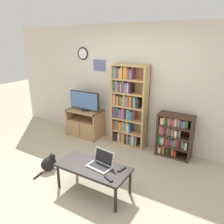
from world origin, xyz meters
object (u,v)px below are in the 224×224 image
object	(u,v)px
laptop	(101,163)
remote_near_laptop	(109,179)
coffee_table	(93,169)
remote_far_from_laptop	(122,169)
television	(85,101)
cat	(49,163)
bookshelf_tall	(128,107)
bookshelf_short	(174,135)
tv_stand	(85,123)

from	to	relation	value
laptop	remote_near_laptop	xyz separation A→B (m)	(0.27, -0.23, -0.05)
coffee_table	remote_far_from_laptop	xyz separation A→B (m)	(0.42, 0.13, 0.05)
coffee_table	laptop	world-z (taller)	laptop
television	cat	bearing A→B (deg)	-78.15
bookshelf_tall	remote_far_from_laptop	size ratio (longest dim) A/B	10.80
remote_far_from_laptop	cat	distance (m)	1.50
bookshelf_short	remote_far_from_laptop	bearing A→B (deg)	-101.65
television	remote_near_laptop	distance (m)	2.51
bookshelf_short	remote_far_from_laptop	distance (m)	1.63
bookshelf_tall	laptop	size ratio (longest dim) A/B	4.52
remote_near_laptop	remote_far_from_laptop	xyz separation A→B (m)	(0.05, 0.30, 0.00)
tv_stand	bookshelf_short	world-z (taller)	bookshelf_short
tv_stand	bookshelf_tall	world-z (taller)	bookshelf_tall
bookshelf_tall	bookshelf_short	distance (m)	1.13
bookshelf_tall	remote_far_from_laptop	world-z (taller)	bookshelf_tall
bookshelf_short	cat	world-z (taller)	bookshelf_short
coffee_table	laptop	xyz separation A→B (m)	(0.11, 0.06, 0.11)
television	cat	xyz separation A→B (m)	(0.32, -1.53, -0.76)
laptop	coffee_table	bearing A→B (deg)	-142.16
remote_far_from_laptop	bookshelf_tall	bearing A→B (deg)	126.51
remote_near_laptop	laptop	bearing A→B (deg)	-107.22
cat	television	bearing A→B (deg)	117.37
tv_stand	coffee_table	distance (m)	2.12
cat	laptop	bearing A→B (deg)	15.04
bookshelf_tall	cat	distance (m)	1.97
coffee_table	remote_far_from_laptop	size ratio (longest dim) A/B	6.81
remote_far_from_laptop	coffee_table	bearing A→B (deg)	-149.93
bookshelf_short	laptop	world-z (taller)	bookshelf_short
tv_stand	coffee_table	size ratio (longest dim) A/B	0.75
cat	remote_near_laptop	bearing A→B (deg)	6.05
television	remote_far_from_laptop	size ratio (longest dim) A/B	4.76
remote_near_laptop	cat	distance (m)	1.47
television	coffee_table	bearing A→B (deg)	-49.63
tv_stand	bookshelf_short	xyz separation A→B (m)	(2.13, 0.12, 0.12)
coffee_table	cat	bearing A→B (deg)	175.98
coffee_table	bookshelf_tall	bearing A→B (deg)	99.68
television	remote_far_from_laptop	world-z (taller)	television
laptop	remote_near_laptop	bearing A→B (deg)	-33.06
coffee_table	remote_near_laptop	bearing A→B (deg)	-23.50
remote_near_laptop	cat	size ratio (longest dim) A/B	0.31
tv_stand	laptop	size ratio (longest dim) A/B	2.14
television	coffee_table	size ratio (longest dim) A/B	0.70
television	bookshelf_short	bearing A→B (deg)	3.54
bookshelf_tall	remote_far_from_laptop	bearing A→B (deg)	-65.95
coffee_table	laptop	size ratio (longest dim) A/B	2.85
tv_stand	bookshelf_tall	bearing A→B (deg)	6.99
laptop	remote_near_laptop	size ratio (longest dim) A/B	2.41
coffee_table	remote_near_laptop	distance (m)	0.41
tv_stand	remote_far_from_laptop	distance (m)	2.33
bookshelf_short	cat	xyz separation A→B (m)	(-1.79, -1.66, -0.32)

